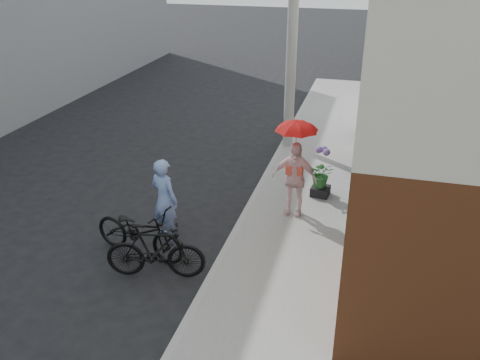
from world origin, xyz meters
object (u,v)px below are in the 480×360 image
at_px(utility_pole, 293,23).
at_px(officer, 165,200).
at_px(bike_left, 139,231).
at_px(planter, 320,191).
at_px(kimono_woman, 294,178).
at_px(bike_right, 155,251).

relative_size(utility_pole, officer, 4.11).
height_order(bike_left, planter, bike_left).
bearing_deg(kimono_woman, utility_pole, 104.92).
height_order(officer, kimono_woman, kimono_woman).
bearing_deg(bike_left, bike_right, -122.51).
xyz_separation_m(utility_pole, kimono_woman, (0.83, -3.94, -2.57)).
xyz_separation_m(bike_right, kimono_woman, (1.96, 2.73, 0.40)).
bearing_deg(utility_pole, bike_right, -99.60).
distance_m(bike_right, planter, 4.46).
bearing_deg(bike_right, planter, -44.70).
height_order(bike_right, kimono_woman, kimono_woman).
height_order(officer, planter, officer).
bearing_deg(utility_pole, kimono_woman, -78.07).
bearing_deg(bike_left, utility_pole, -3.81).
bearing_deg(bike_left, officer, -6.58).
relative_size(officer, kimono_woman, 1.05).
distance_m(officer, bike_right, 1.36).
xyz_separation_m(bike_left, bike_right, (0.58, -0.57, 0.02)).
xyz_separation_m(bike_left, kimono_woman, (2.54, 2.17, 0.42)).
relative_size(bike_right, planter, 4.40).
height_order(bike_left, bike_right, bike_right).
bearing_deg(utility_pole, bike_left, -105.62).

